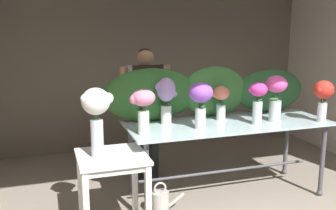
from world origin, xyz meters
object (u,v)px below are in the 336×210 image
(vase_coral_anemones, at_px, (221,100))
(vase_scarlet_snapdragons, at_px, (323,95))
(vase_magenta_stock, at_px, (258,99))
(watering_can, at_px, (161,203))
(vase_violet_peonies, at_px, (201,99))
(florist, at_px, (146,100))
(vase_lilac_freesia, at_px, (166,96))
(display_table_glass, at_px, (228,133))
(vase_fuchsia_carnations, at_px, (276,93))
(vase_white_roses_tall, at_px, (96,112))
(vase_rosy_ranunculus, at_px, (143,106))
(side_table_white, at_px, (112,166))

(vase_coral_anemones, relative_size, vase_scarlet_snapdragons, 0.84)
(vase_magenta_stock, relative_size, watering_can, 1.25)
(vase_violet_peonies, relative_size, vase_magenta_stock, 1.06)
(vase_coral_anemones, bearing_deg, florist, 136.99)
(vase_lilac_freesia, height_order, watering_can, vase_lilac_freesia)
(display_table_glass, height_order, vase_fuchsia_carnations, vase_fuchsia_carnations)
(display_table_glass, xyz_separation_m, vase_coral_anemones, (-0.03, 0.11, 0.34))
(vase_violet_peonies, distance_m, vase_white_roses_tall, 1.06)
(vase_magenta_stock, xyz_separation_m, watering_can, (-1.06, -0.03, -0.97))
(vase_rosy_ranunculus, bearing_deg, display_table_glass, 9.96)
(vase_scarlet_snapdragons, relative_size, vase_white_roses_tall, 0.73)
(side_table_white, xyz_separation_m, vase_scarlet_snapdragons, (2.27, 0.05, 0.51))
(vase_lilac_freesia, bearing_deg, florist, 95.01)
(display_table_glass, bearing_deg, vase_lilac_freesia, 168.65)
(vase_lilac_freesia, relative_size, watering_can, 1.38)
(florist, xyz_separation_m, vase_scarlet_snapdragons, (1.67, -1.03, 0.14))
(vase_fuchsia_carnations, distance_m, vase_coral_anemones, 0.58)
(display_table_glass, bearing_deg, side_table_white, -165.31)
(display_table_glass, distance_m, vase_violet_peonies, 0.59)
(side_table_white, relative_size, watering_can, 2.06)
(display_table_glass, xyz_separation_m, vase_white_roses_tall, (-1.43, -0.34, 0.41))
(vase_violet_peonies, xyz_separation_m, vase_scarlet_snapdragons, (1.35, -0.14, -0.01))
(vase_coral_anemones, xyz_separation_m, vase_rosy_ranunculus, (-0.94, -0.28, 0.06))
(vase_white_roses_tall, bearing_deg, vase_lilac_freesia, 31.51)
(vase_fuchsia_carnations, xyz_separation_m, vase_white_roses_tall, (-1.93, -0.23, -0.01))
(vase_white_roses_tall, bearing_deg, vase_rosy_ranunculus, 20.89)
(vase_rosy_ranunculus, distance_m, vase_scarlet_snapdragons, 1.94)
(display_table_glass, xyz_separation_m, vase_rosy_ranunculus, (-0.98, -0.17, 0.40))
(florist, xyz_separation_m, vase_violet_peonies, (0.32, -0.89, 0.16))
(side_table_white, relative_size, vase_fuchsia_carnations, 1.47)
(display_table_glass, relative_size, florist, 1.37)
(side_table_white, distance_m, vase_rosy_ranunculus, 0.62)
(vase_magenta_stock, height_order, vase_white_roses_tall, vase_white_roses_tall)
(vase_lilac_freesia, relative_size, vase_fuchsia_carnations, 0.99)
(vase_magenta_stock, bearing_deg, vase_violet_peonies, 178.09)
(vase_fuchsia_carnations, height_order, vase_magenta_stock, vase_fuchsia_carnations)
(vase_fuchsia_carnations, relative_size, vase_rosy_ranunculus, 1.14)
(florist, height_order, vase_magenta_stock, florist)
(vase_magenta_stock, bearing_deg, vase_scarlet_snapdragons, -9.43)
(vase_fuchsia_carnations, distance_m, vase_rosy_ranunculus, 1.48)
(vase_fuchsia_carnations, bearing_deg, vase_violet_peonies, -177.15)
(vase_lilac_freesia, distance_m, vase_magenta_stock, 0.95)
(vase_magenta_stock, relative_size, vase_rosy_ranunculus, 1.02)
(florist, xyz_separation_m, vase_lilac_freesia, (0.05, -0.61, 0.15))
(side_table_white, relative_size, vase_violet_peonies, 1.56)
(vase_fuchsia_carnations, height_order, vase_scarlet_snapdragons, vase_fuchsia_carnations)
(florist, xyz_separation_m, vase_magenta_stock, (0.95, -0.91, 0.12))
(vase_fuchsia_carnations, relative_size, vase_magenta_stock, 1.12)
(vase_lilac_freesia, xyz_separation_m, vase_magenta_stock, (0.90, -0.31, -0.03))
(vase_coral_anemones, bearing_deg, vase_fuchsia_carnations, -22.44)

